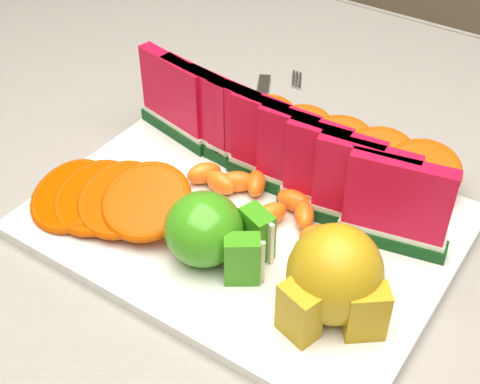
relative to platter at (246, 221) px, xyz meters
The scene contains 10 objects.
table 0.11m from the platter, 51.07° to the left, with size 1.40×0.90×0.75m.
tablecloth 0.05m from the platter, 51.07° to the left, with size 1.53×1.03×0.20m.
platter is the anchor object (origin of this frame).
apple_cluster 0.08m from the platter, 85.77° to the right, with size 0.11×0.09×0.07m.
pear_cluster 0.15m from the platter, 24.97° to the right, with size 0.10×0.10×0.09m.
fork 0.21m from the platter, 117.50° to the left, with size 0.09×0.19×0.00m.
watermelon_row 0.08m from the platter, 95.28° to the left, with size 0.39×0.07×0.10m.
orange_fan_front 0.14m from the platter, 146.63° to the right, with size 0.18×0.13×0.05m.
orange_fan_back 0.14m from the platter, 86.52° to the left, with size 0.33×0.10×0.04m.
tangerine_segments 0.03m from the platter, 77.45° to the left, with size 0.18×0.08×0.02m.
Camera 1 is at (0.26, -0.43, 1.22)m, focal length 50.00 mm.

